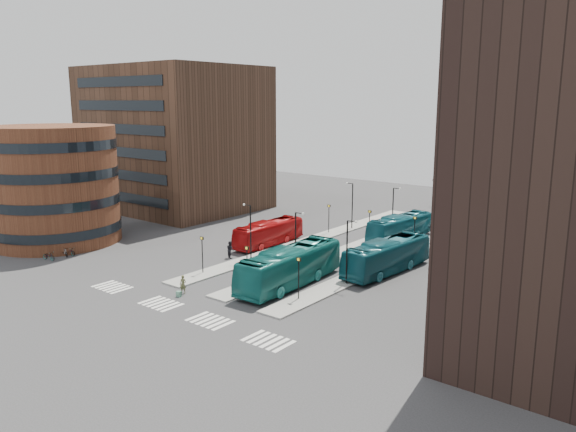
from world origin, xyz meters
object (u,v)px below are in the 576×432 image
Objects in this scene: bicycle_near at (49,256)px; teal_bus_d at (479,221)px; commuter_c at (310,271)px; bicycle_mid at (65,252)px; commuter_a at (230,250)px; suitcase at (179,294)px; bicycle_far at (70,251)px; teal_bus_a at (290,266)px; teal_bus_c at (387,256)px; red_bus at (269,233)px; teal_bus_b at (400,227)px; traveller at (183,284)px; commuter_b at (271,271)px.

teal_bus_d is at bearing -46.80° from bicycle_near.
bicycle_mid is (-26.00, -10.29, -0.37)m from commuter_c.
teal_bus_d is 5.53× the size of commuter_a.
bicycle_far is (-19.87, 1.31, 0.20)m from suitcase.
bicycle_far is (-14.71, -10.42, -0.50)m from commuter_a.
commuter_a reaches higher than commuter_c.
teal_bus_a is 10.50m from teal_bus_c.
commuter_c reaches higher than bicycle_mid.
teal_bus_a is (11.21, -10.03, 0.37)m from red_bus.
teal_bus_a is at bearing -98.25° from teal_bus_d.
bicycle_far is at bearing -124.47° from teal_bus_b.
traveller is (-6.05, -7.76, -1.00)m from teal_bus_a.
bicycle_mid is at bearing -146.42° from teal_bus_c.
teal_bus_a reaches higher than commuter_b.
teal_bus_d is (17.17, 22.01, -0.01)m from red_bus.
commuter_c is at bearing 48.21° from suitcase.
commuter_a is at bearing -82.88° from commuter_c.
bicycle_near is (-25.53, -9.73, -1.37)m from teal_bus_a.
bicycle_near is at bearing 171.29° from bicycle_far.
commuter_c is at bearing -98.22° from teal_bus_d.
traveller is at bearing -104.51° from teal_bus_d.
bicycle_far is at bearing 110.14° from commuter_b.
commuter_c is 1.05× the size of bicycle_far.
red_bus is at bearing -178.51° from teal_bus_c.
teal_bus_a is 22.36m from teal_bus_b.
bicycle_mid reaches higher than suitcase.
teal_bus_b is at bearing -28.22° from bicycle_mid.
teal_bus_b reaches higher than suitcase.
bicycle_far is (0.00, 2.42, -0.02)m from bicycle_near.
teal_bus_d is at bearing -179.85° from commuter_c.
traveller is (-11.10, -16.97, -0.84)m from teal_bus_c.
commuter_a is 1.09× the size of bicycle_mid.
suitcase is 19.92m from bicycle_far.
red_bus reaches higher than commuter_b.
commuter_a reaches higher than bicycle_near.
teal_bus_d is at bearing -12.72° from commuter_b.
commuter_b is 0.98× the size of commuter_c.
traveller is at bearing -100.06° from bicycle_far.
teal_bus_c is 11.76m from commuter_b.
bicycle_far is (-30.58, -16.51, -1.23)m from teal_bus_c.
red_bus is 6.31× the size of traveller.
commuter_b is at bearing -176.69° from commuter_a.
commuter_a reaches higher than suitcase.
suitcase is 19.50m from red_bus.
red_bus reaches higher than commuter_a.
commuter_b is 25.11m from bicycle_near.
teal_bus_b is at bearing 87.88° from teal_bus_a.
bicycle_mid is (-30.58, -17.08, -1.16)m from teal_bus_c.
commuter_b reaches higher than traveller.
bicycle_near is at bearing -54.31° from commuter_c.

